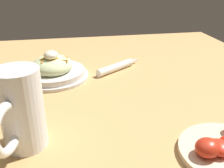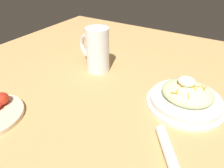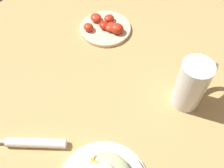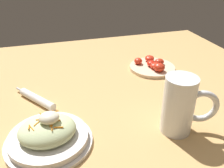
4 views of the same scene
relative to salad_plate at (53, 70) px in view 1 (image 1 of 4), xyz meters
The scene contains 4 objects.
ground_plane 0.22m from the salad_plate, 155.44° to the right, with size 1.43×1.43×0.00m, color tan.
salad_plate is the anchor object (origin of this frame).
beer_mug 0.36m from the salad_plate, behind, with size 0.15×0.09×0.17m.
napkin_roll 0.22m from the salad_plate, 83.68° to the right, with size 0.13×0.17×0.03m.
Camera 1 is at (-0.61, 0.04, 0.34)m, focal length 41.11 mm.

